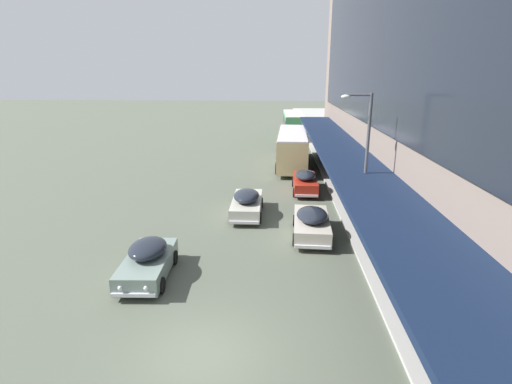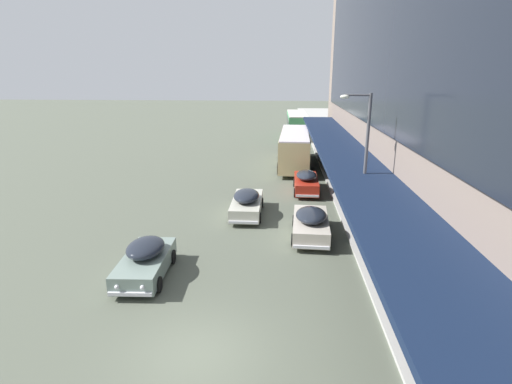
% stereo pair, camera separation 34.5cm
% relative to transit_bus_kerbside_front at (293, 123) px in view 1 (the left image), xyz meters
% --- Properties ---
extents(ground, '(240.00, 240.00, 0.00)m').
position_rel_transit_bus_kerbside_front_xyz_m(ground, '(-4.36, -43.91, -1.88)').
color(ground, '#545A4C').
extents(transit_bus_kerbside_front, '(2.84, 10.60, 3.28)m').
position_rel_transit_bus_kerbside_front_xyz_m(transit_bus_kerbside_front, '(0.00, 0.00, 0.00)').
color(transit_bus_kerbside_front, '#46965C').
rests_on(transit_bus_kerbside_front, ground).
extents(transit_bus_kerbside_rear, '(3.10, 11.14, 3.16)m').
position_rel_transit_bus_kerbside_front_xyz_m(transit_bus_kerbside_rear, '(-0.75, -17.32, -0.07)').
color(transit_bus_kerbside_rear, tan).
rests_on(transit_bus_kerbside_rear, ground).
extents(sedan_lead_near, '(2.10, 4.69, 1.56)m').
position_rel_transit_bus_kerbside_front_xyz_m(sedan_lead_near, '(-0.31, -34.32, -1.11)').
color(sedan_lead_near, beige).
rests_on(sedan_lead_near, ground).
extents(sedan_second_near, '(1.82, 4.63, 1.61)m').
position_rel_transit_bus_kerbside_front_xyz_m(sedan_second_near, '(-0.11, -25.98, -1.09)').
color(sedan_second_near, '#AD2617').
rests_on(sedan_second_near, ground).
extents(sedan_oncoming_rear, '(1.89, 4.76, 1.60)m').
position_rel_transit_bus_kerbside_front_xyz_m(sedan_oncoming_rear, '(-3.97, -31.16, -1.10)').
color(sedan_oncoming_rear, beige).
rests_on(sedan_oncoming_rear, ground).
extents(sedan_lead_mid, '(2.03, 4.30, 1.56)m').
position_rel_transit_bus_kerbside_front_xyz_m(sedan_lead_mid, '(-7.57, -39.10, -1.11)').
color(sedan_lead_mid, gray).
rests_on(sedan_lead_mid, ground).
extents(pedestrian_at_kerb, '(0.60, 0.34, 1.86)m').
position_rel_transit_bus_kerbside_front_xyz_m(pedestrian_at_kerb, '(3.17, -43.07, -0.70)').
color(pedestrian_at_kerb, black).
rests_on(pedestrian_at_kerb, sidewalk_kerb).
extents(street_lamp, '(1.50, 0.28, 7.29)m').
position_rel_transit_bus_kerbside_front_xyz_m(street_lamp, '(2.05, -34.63, 2.49)').
color(street_lamp, '#4C4C51').
rests_on(street_lamp, sidewalk_kerb).
extents(fire_hydrant, '(0.20, 0.40, 0.70)m').
position_rel_transit_bus_kerbside_front_xyz_m(fire_hydrant, '(2.54, -28.36, -1.39)').
color(fire_hydrant, red).
rests_on(fire_hydrant, sidewalk_kerb).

